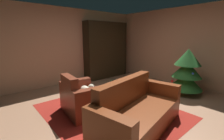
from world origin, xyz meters
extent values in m
plane|color=#A87858|center=(0.00, 0.00, 0.00)|extent=(6.61, 6.61, 0.00)
cube|color=tan|center=(0.00, 2.78, 1.26)|extent=(5.58, 0.06, 2.52)
cube|color=tan|center=(-2.76, 0.00, 1.26)|extent=(0.06, 5.63, 2.52)
cube|color=maroon|center=(-0.11, -0.30, 0.00)|extent=(2.87, 2.43, 0.01)
cube|color=black|center=(-2.32, 1.49, 1.06)|extent=(0.03, 1.80, 2.12)
cube|color=black|center=(-2.51, 2.37, 1.06)|extent=(0.40, 0.03, 2.12)
cube|color=black|center=(-2.51, 0.60, 1.06)|extent=(0.40, 0.03, 2.12)
cube|color=black|center=(-2.51, 1.49, 0.01)|extent=(0.37, 1.75, 0.03)
cube|color=black|center=(-2.51, 1.49, 0.43)|extent=(0.37, 1.75, 0.03)
cube|color=black|center=(-2.51, 1.49, 0.85)|extent=(0.37, 1.75, 0.02)
cube|color=black|center=(-2.51, 1.49, 1.27)|extent=(0.37, 1.75, 0.02)
cube|color=black|center=(-2.51, 1.49, 1.69)|extent=(0.37, 1.75, 0.02)
cube|color=black|center=(-2.51, 1.49, 2.11)|extent=(0.37, 1.75, 0.03)
cube|color=black|center=(-2.66, 1.49, 0.78)|extent=(0.05, 1.07, 0.67)
cube|color=black|center=(-2.64, 1.49, 0.78)|extent=(0.03, 1.10, 0.70)
cube|color=#284495|center=(-2.59, 2.32, 0.18)|extent=(0.21, 0.04, 0.31)
cube|color=#8D5A8F|center=(-2.59, 2.29, 0.17)|extent=(0.23, 0.03, 0.28)
cube|color=orange|center=(-2.55, 2.24, 0.19)|extent=(0.29, 0.04, 0.33)
cube|color=#BCA68F|center=(-2.57, 2.19, 0.14)|extent=(0.27, 0.05, 0.24)
cube|color=gold|center=(-2.58, 2.14, 0.16)|extent=(0.24, 0.03, 0.28)
cube|color=red|center=(-2.59, 2.10, 0.15)|extent=(0.21, 0.04, 0.25)
cube|color=teal|center=(-2.60, 2.31, 1.45)|extent=(0.20, 0.04, 0.32)
cube|color=slate|center=(-2.60, 2.27, 1.42)|extent=(0.19, 0.03, 0.28)
cube|color=gold|center=(-2.57, 2.22, 1.46)|extent=(0.26, 0.05, 0.34)
cube|color=#55321C|center=(-2.61, 2.17, 1.39)|extent=(0.18, 0.04, 0.22)
cube|color=#1A568B|center=(-2.59, 2.12, 1.43)|extent=(0.22, 0.03, 0.29)
cube|color=gold|center=(-2.58, 2.07, 1.41)|extent=(0.23, 0.05, 0.25)
cube|color=gold|center=(-2.61, 2.03, 1.44)|extent=(0.19, 0.03, 0.31)
cube|color=gold|center=(-2.57, 2.00, 1.43)|extent=(0.25, 0.03, 0.29)
cube|color=navy|center=(-2.58, 1.95, 1.42)|extent=(0.23, 0.05, 0.27)
cube|color=teal|center=(-2.57, 2.31, 1.85)|extent=(0.25, 0.03, 0.29)
cube|color=orange|center=(-2.60, 2.26, 1.85)|extent=(0.20, 0.04, 0.29)
cube|color=#894892|center=(-2.57, 2.22, 1.84)|extent=(0.26, 0.03, 0.27)
cube|color=#7D548E|center=(-2.58, 2.18, 1.83)|extent=(0.23, 0.04, 0.25)
cube|color=navy|center=(-2.58, 2.14, 1.87)|extent=(0.23, 0.03, 0.33)
cube|color=#AEA59B|center=(-2.57, 2.09, 1.85)|extent=(0.27, 0.04, 0.29)
cube|color=purple|center=(-2.57, 2.05, 1.86)|extent=(0.26, 0.03, 0.31)
cube|color=#914FA2|center=(-2.56, 2.00, 1.82)|extent=(0.27, 0.04, 0.23)
cube|color=orange|center=(-2.55, 1.96, 1.83)|extent=(0.29, 0.03, 0.26)
cube|color=brown|center=(-0.48, -0.76, 0.19)|extent=(0.68, 0.76, 0.39)
cube|color=brown|center=(-0.51, -1.03, 0.61)|extent=(0.62, 0.22, 0.45)
cube|color=brown|center=(-0.09, -0.80, 0.32)|extent=(0.24, 0.72, 0.63)
cube|color=brown|center=(-0.86, -0.72, 0.32)|extent=(0.24, 0.72, 0.63)
ellipsoid|color=beige|center=(-0.49, -0.69, 0.48)|extent=(0.30, 0.21, 0.18)
sphere|color=beige|center=(-0.43, -0.57, 0.53)|extent=(0.13, 0.13, 0.13)
cube|color=brown|center=(0.72, -0.32, 0.19)|extent=(1.10, 1.68, 0.38)
cube|color=brown|center=(0.41, -0.38, 0.62)|extent=(0.48, 1.56, 0.48)
cube|color=brown|center=(0.89, -1.17, 0.32)|extent=(0.83, 0.34, 0.65)
cube|color=brown|center=(0.54, 0.53, 0.32)|extent=(0.83, 0.34, 0.65)
cylinder|color=black|center=(0.02, -0.26, 0.22)|extent=(0.04, 0.04, 0.45)
cylinder|color=black|center=(-0.24, -0.11, 0.22)|extent=(0.04, 0.04, 0.45)
cylinder|color=black|center=(-0.25, -0.41, 0.22)|extent=(0.04, 0.04, 0.45)
cylinder|color=silver|center=(-0.15, -0.27, 0.46)|extent=(0.63, 0.63, 0.02)
cube|color=#397846|center=(-0.18, -0.23, 0.47)|extent=(0.20, 0.13, 0.02)
cube|color=#CEB353|center=(-0.20, -0.23, 0.50)|extent=(0.20, 0.13, 0.03)
cube|color=#BD3130|center=(-0.18, -0.23, 0.52)|extent=(0.16, 0.15, 0.02)
cylinder|color=#1D502E|center=(-0.01, -0.37, 0.57)|extent=(0.08, 0.08, 0.20)
cylinder|color=#1D502E|center=(-0.01, -0.37, 0.70)|extent=(0.03, 0.03, 0.07)
cylinder|color=brown|center=(0.43, 2.00, 0.07)|extent=(0.08, 0.08, 0.15)
cone|color=#29682A|center=(0.43, 2.00, 0.37)|extent=(0.88, 0.88, 0.45)
cone|color=#29682A|center=(0.43, 2.00, 0.71)|extent=(0.79, 0.79, 0.45)
cone|color=#29682A|center=(0.43, 2.00, 1.05)|extent=(0.69, 0.69, 0.45)
sphere|color=blue|center=(0.32, 1.66, 0.29)|extent=(0.08, 0.08, 0.08)
sphere|color=red|center=(0.15, 1.77, 0.35)|extent=(0.08, 0.08, 0.08)
sphere|color=blue|center=(0.14, 2.13, 0.60)|extent=(0.07, 0.07, 0.07)
sphere|color=blue|center=(0.68, 1.80, 0.66)|extent=(0.06, 0.06, 0.06)
camera|label=1|loc=(2.32, -2.32, 1.61)|focal=25.23mm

